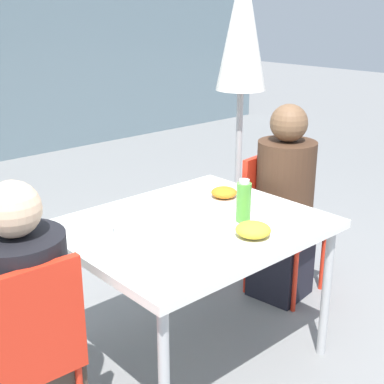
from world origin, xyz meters
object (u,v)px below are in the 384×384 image
object	(u,v)px
bottle	(244,201)
drinking_cup	(103,224)
person_left	(27,328)
salad_bowl	(152,224)
chair_left	(23,347)
chair_right	(276,214)
closed_umbrella	(242,43)
person_right	(284,209)

from	to	relation	value
bottle	drinking_cup	world-z (taller)	bottle
person_left	salad_bowl	bearing A→B (deg)	4.98
bottle	chair_left	bearing A→B (deg)	174.46
chair_right	closed_umbrella	xyz separation A→B (m)	(0.24, 0.54, 0.97)
chair_left	person_right	distance (m)	1.71
closed_umbrella	drinking_cup	distance (m)	1.74
bottle	salad_bowl	size ratio (longest dim) A/B	1.07
person_left	salad_bowl	xyz separation A→B (m)	(0.64, 0.03, 0.25)
person_left	chair_right	world-z (taller)	person_left
person_left	salad_bowl	distance (m)	0.69
person_left	bottle	xyz separation A→B (m)	(1.02, -0.18, 0.32)
chair_left	drinking_cup	bearing A→B (deg)	23.74
closed_umbrella	salad_bowl	xyz separation A→B (m)	(-1.29, -0.68, -0.70)
chair_right	drinking_cup	xyz separation A→B (m)	(-1.25, -0.05, 0.30)
person_left	person_right	size ratio (longest dim) A/B	0.94
person_left	bottle	distance (m)	1.08
closed_umbrella	person_left	bearing A→B (deg)	-159.88
person_right	salad_bowl	size ratio (longest dim) A/B	6.21
bottle	drinking_cup	distance (m)	0.65
bottle	salad_bowl	xyz separation A→B (m)	(-0.38, 0.21, -0.07)
chair_left	chair_right	size ratio (longest dim) A/B	1.00
closed_umbrella	drinking_cup	xyz separation A→B (m)	(-1.49, -0.59, -0.67)
chair_right	salad_bowl	xyz separation A→B (m)	(-1.05, -0.13, 0.27)
closed_umbrella	bottle	size ratio (longest dim) A/B	9.87
chair_left	person_left	size ratio (longest dim) A/B	0.77
closed_umbrella	chair_left	bearing A→B (deg)	-158.40
person_left	person_right	xyz separation A→B (m)	(1.65, 0.08, 0.04)
chair_left	salad_bowl	bearing A→B (deg)	11.18
salad_bowl	person_left	bearing A→B (deg)	-177.52
drinking_cup	salad_bowl	size ratio (longest dim) A/B	0.56
person_right	chair_left	bearing A→B (deg)	-2.55
salad_bowl	bottle	bearing A→B (deg)	-29.16
chair_right	bottle	world-z (taller)	bottle
chair_left	person_right	world-z (taller)	person_right
chair_left	drinking_cup	size ratio (longest dim) A/B	8.01
salad_bowl	chair_right	bearing A→B (deg)	7.29
closed_umbrella	salad_bowl	size ratio (longest dim) A/B	10.55
person_right	person_left	bearing A→B (deg)	-5.08
person_right	bottle	distance (m)	0.74
chair_left	bottle	size ratio (longest dim) A/B	4.20
chair_left	salad_bowl	xyz separation A→B (m)	(0.69, 0.11, 0.27)
person_right	drinking_cup	size ratio (longest dim) A/B	11.07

